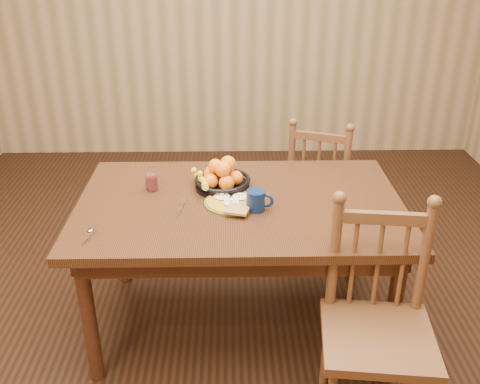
{
  "coord_description": "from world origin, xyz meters",
  "views": [
    {
      "loc": [
        -0.04,
        -2.34,
        1.97
      ],
      "look_at": [
        0.0,
        0.0,
        0.8
      ],
      "focal_mm": 40.0,
      "sensor_mm": 36.0,
      "label": 1
    }
  ],
  "objects_px": {
    "chair_far": "(320,186)",
    "breakfast_plate": "(232,202)",
    "fruit_bowl": "(221,178)",
    "dining_table": "(240,216)",
    "chair_near": "(377,327)",
    "coffee_mug": "(257,200)"
  },
  "relations": [
    {
      "from": "chair_far",
      "to": "fruit_bowl",
      "type": "height_order",
      "value": "fruit_bowl"
    },
    {
      "from": "chair_near",
      "to": "coffee_mug",
      "type": "distance_m",
      "value": 0.78
    },
    {
      "from": "chair_far",
      "to": "breakfast_plate",
      "type": "xyz_separation_m",
      "value": [
        -0.58,
        -0.82,
        0.32
      ]
    },
    {
      "from": "breakfast_plate",
      "to": "coffee_mug",
      "type": "xyz_separation_m",
      "value": [
        0.12,
        -0.06,
        0.04
      ]
    },
    {
      "from": "dining_table",
      "to": "breakfast_plate",
      "type": "relative_size",
      "value": 5.34
    },
    {
      "from": "breakfast_plate",
      "to": "fruit_bowl",
      "type": "bearing_deg",
      "value": 105.67
    },
    {
      "from": "dining_table",
      "to": "fruit_bowl",
      "type": "distance_m",
      "value": 0.23
    },
    {
      "from": "chair_near",
      "to": "coffee_mug",
      "type": "height_order",
      "value": "chair_near"
    },
    {
      "from": "chair_far",
      "to": "coffee_mug",
      "type": "distance_m",
      "value": 1.06
    },
    {
      "from": "dining_table",
      "to": "coffee_mug",
      "type": "xyz_separation_m",
      "value": [
        0.08,
        -0.09,
        0.14
      ]
    },
    {
      "from": "chair_far",
      "to": "chair_near",
      "type": "xyz_separation_m",
      "value": [
        0.02,
        -1.41,
        0.04
      ]
    },
    {
      "from": "chair_far",
      "to": "chair_near",
      "type": "distance_m",
      "value": 1.41
    },
    {
      "from": "chair_far",
      "to": "breakfast_plate",
      "type": "bearing_deg",
      "value": 73.17
    },
    {
      "from": "dining_table",
      "to": "breakfast_plate",
      "type": "bearing_deg",
      "value": -141.69
    },
    {
      "from": "chair_near",
      "to": "dining_table",
      "type": "bearing_deg",
      "value": 138.15
    },
    {
      "from": "breakfast_plate",
      "to": "chair_far",
      "type": "bearing_deg",
      "value": 54.78
    },
    {
      "from": "coffee_mug",
      "to": "fruit_bowl",
      "type": "distance_m",
      "value": 0.3
    },
    {
      "from": "fruit_bowl",
      "to": "dining_table",
      "type": "bearing_deg",
      "value": -58.32
    },
    {
      "from": "dining_table",
      "to": "fruit_bowl",
      "type": "bearing_deg",
      "value": 121.68
    },
    {
      "from": "chair_far",
      "to": "coffee_mug",
      "type": "xyz_separation_m",
      "value": [
        -0.46,
        -0.88,
        0.36
      ]
    },
    {
      "from": "chair_near",
      "to": "chair_far",
      "type": "bearing_deg",
      "value": 97.28
    },
    {
      "from": "chair_far",
      "to": "breakfast_plate",
      "type": "distance_m",
      "value": 1.05
    }
  ]
}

